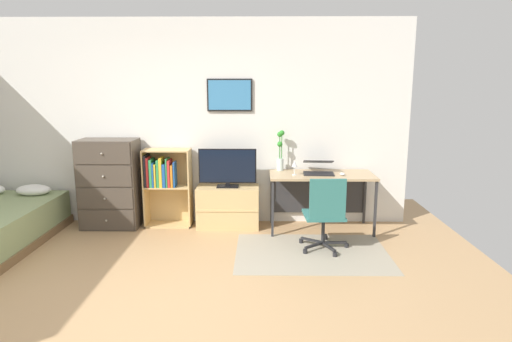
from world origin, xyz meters
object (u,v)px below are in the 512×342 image
Objects in this scene: dresser at (110,184)px; desk at (321,182)px; office_chair at (325,212)px; computer_mouse at (342,174)px; tv_stand at (228,207)px; bamboo_vase at (280,152)px; bookshelf at (164,181)px; laptop at (318,168)px; wine_glass at (294,164)px; television at (227,168)px.

desk is at bearing -0.28° from dresser.
office_chair is 8.27× the size of computer_mouse.
tv_stand is 1.52× the size of bamboo_vase.
bookshelf is 2.36× the size of laptop.
tv_stand is 4.49× the size of wine_glass.
dresser is at bearing 179.72° from desk.
dresser reaches higher than wine_glass.
dresser is 2.19× the size of bamboo_vase.
laptop is 4.19× the size of computer_mouse.
office_chair reaches higher than computer_mouse.
bamboo_vase is at bearing 119.86° from wine_glass.
dresser is 11.20× the size of computer_mouse.
bookshelf is 1.38× the size of television.
computer_mouse reaches higher than tv_stand.
bamboo_vase reaches higher than laptop.
television is at bearing -177.68° from laptop.
tv_stand is at bearing 0.56° from dresser.
bookshelf is at bearing 176.77° from tv_stand.
tv_stand is 0.61× the size of desk.
bamboo_vase reaches higher than television.
bamboo_vase reaches higher than dresser.
bookshelf is at bearing 5.12° from dresser.
television is at bearing 169.59° from wine_glass.
desk is at bearing 22.97° from wine_glass.
laptop is (2.01, -0.10, 0.19)m from bookshelf.
dresser is 1.44× the size of tv_stand.
bookshelf is at bearing -179.11° from laptop.
bamboo_vase is at bearing 10.95° from television.
bamboo_vase is (-0.47, 0.97, 0.52)m from office_chair.
tv_stand is at bearing -178.76° from laptop.
wine_glass is at bearing -11.85° from tv_stand.
bookshelf is 5.71× the size of wine_glass.
television is at bearing 179.70° from desk.
dresser is 1.56m from television.
bamboo_vase is at bearing 165.38° from laptop.
computer_mouse is at bearing -6.59° from television.
office_chair reaches higher than tv_stand.
desk is 3.02× the size of laptop.
bookshelf is at bearing 174.09° from computer_mouse.
bookshelf is 9.88× the size of computer_mouse.
television is 4.15× the size of wine_glass.
bamboo_vase is (2.23, 0.13, 0.40)m from dresser.
desk is 0.84m from office_chair.
wine_glass is at bearing -154.18° from laptop.
desk is 0.20m from laptop.
wine_glass reaches higher than laptop.
bamboo_vase is (1.53, 0.06, 0.37)m from bookshelf.
dresser is at bearing -176.77° from bamboo_vase.
bookshelf is 1.93× the size of bamboo_vase.
wine_glass is at bearing -157.03° from desk.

